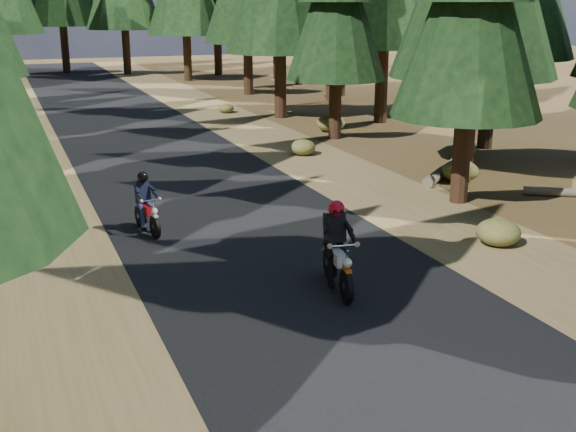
# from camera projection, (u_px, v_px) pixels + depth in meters

# --- Properties ---
(ground) EXTENTS (120.00, 120.00, 0.00)m
(ground) POSITION_uv_depth(u_px,v_px,m) (319.00, 297.00, 12.96)
(ground) COLOR #473519
(ground) RESTS_ON ground
(road) EXTENTS (6.00, 100.00, 0.01)m
(road) POSITION_uv_depth(u_px,v_px,m) (234.00, 221.00, 17.41)
(road) COLOR black
(road) RESTS_ON ground
(shoulder_l) EXTENTS (3.20, 100.00, 0.01)m
(shoulder_l) POSITION_uv_depth(u_px,v_px,m) (34.00, 244.00, 15.77)
(shoulder_l) COLOR brown
(shoulder_l) RESTS_ON ground
(shoulder_r) EXTENTS (3.20, 100.00, 0.01)m
(shoulder_r) POSITION_uv_depth(u_px,v_px,m) (400.00, 202.00, 19.05)
(shoulder_r) COLOR brown
(shoulder_r) RESTS_ON ground
(log_near) EXTENTS (4.20, 3.76, 0.32)m
(log_near) POSITION_uv_depth(u_px,v_px,m) (452.00, 165.00, 22.72)
(log_near) COLOR #4C4233
(log_near) RESTS_ON ground
(understory_shrubs) EXTENTS (15.15, 32.16, 0.69)m
(understory_shrubs) POSITION_uv_depth(u_px,v_px,m) (261.00, 178.00, 20.41)
(understory_shrubs) COLOR #474C1E
(understory_shrubs) RESTS_ON ground
(rider_lead) EXTENTS (0.89, 1.93, 1.66)m
(rider_lead) POSITION_uv_depth(u_px,v_px,m) (338.00, 262.00, 13.09)
(rider_lead) COLOR silver
(rider_lead) RESTS_ON road
(rider_follow) EXTENTS (0.70, 1.63, 1.41)m
(rider_follow) POSITION_uv_depth(u_px,v_px,m) (147.00, 213.00, 16.42)
(rider_follow) COLOR maroon
(rider_follow) RESTS_ON road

